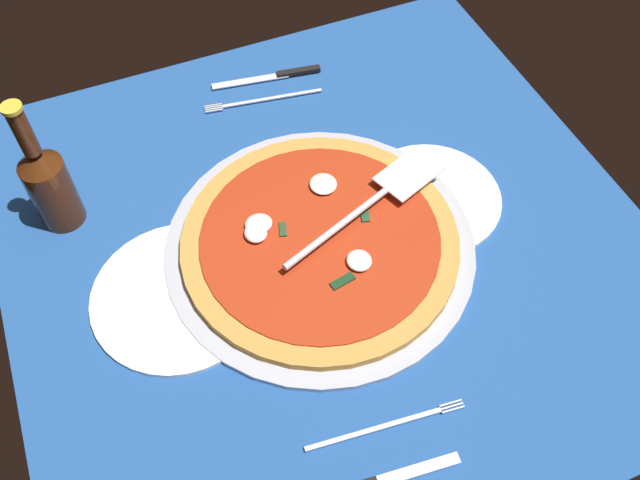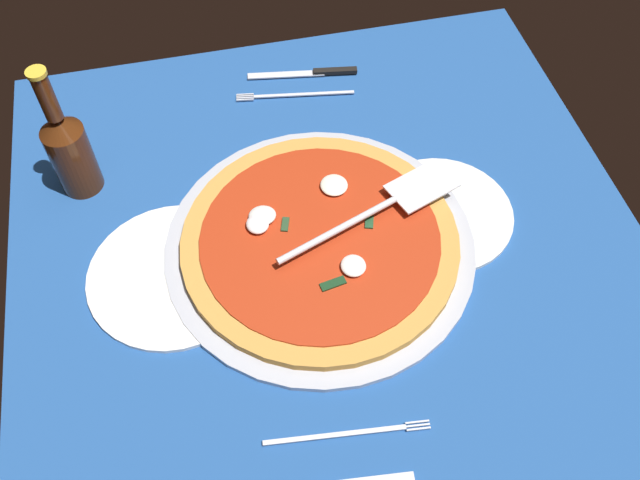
# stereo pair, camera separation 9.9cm
# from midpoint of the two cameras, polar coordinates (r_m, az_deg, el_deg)

# --- Properties ---
(ground_plane) EXTENTS (0.92, 0.92, 0.01)m
(ground_plane) POSITION_cam_midpoint_polar(r_m,az_deg,el_deg) (1.02, -2.22, -0.34)
(ground_plane) COLOR #214D91
(checker_pattern) EXTENTS (0.92, 0.92, 0.00)m
(checker_pattern) POSITION_cam_midpoint_polar(r_m,az_deg,el_deg) (1.02, -2.22, -0.19)
(checker_pattern) COLOR white
(checker_pattern) RESTS_ON ground_plane
(pizza_pan) EXTENTS (0.45, 0.45, 0.01)m
(pizza_pan) POSITION_cam_midpoint_polar(r_m,az_deg,el_deg) (1.00, -2.82, -0.73)
(pizza_pan) COLOR #B0B5C2
(pizza_pan) RESTS_ON ground_plane
(dinner_plate_left) EXTENTS (0.22, 0.22, 0.01)m
(dinner_plate_left) POSITION_cam_midpoint_polar(r_m,az_deg,el_deg) (1.07, 6.51, 3.29)
(dinner_plate_left) COLOR white
(dinner_plate_left) RESTS_ON ground_plane
(dinner_plate_right) EXTENTS (0.24, 0.24, 0.01)m
(dinner_plate_right) POSITION_cam_midpoint_polar(r_m,az_deg,el_deg) (0.99, -14.43, -4.71)
(dinner_plate_right) COLOR white
(dinner_plate_right) RESTS_ON ground_plane
(pizza) EXTENTS (0.40, 0.40, 0.03)m
(pizza) POSITION_cam_midpoint_polar(r_m,az_deg,el_deg) (0.99, -2.89, -0.23)
(pizza) COLOR #C88D3D
(pizza) RESTS_ON pizza_pan
(pizza_server) EXTENTS (0.29, 0.14, 0.01)m
(pizza_server) POSITION_cam_midpoint_polar(r_m,az_deg,el_deg) (1.01, 1.62, 3.10)
(pizza_server) COLOR silver
(pizza_server) RESTS_ON pizza
(place_setting_near) EXTENTS (0.22, 0.15, 0.01)m
(place_setting_near) POSITION_cam_midpoint_polar(r_m,az_deg,el_deg) (1.24, -6.48, 12.18)
(place_setting_near) COLOR white
(place_setting_near) RESTS_ON ground_plane
(place_setting_far) EXTENTS (0.22, 0.16, 0.01)m
(place_setting_far) POSITION_cam_midpoint_polar(r_m,az_deg,el_deg) (0.87, 1.72, -17.65)
(place_setting_far) COLOR white
(place_setting_far) RESTS_ON ground_plane
(beer_bottle) EXTENTS (0.06, 0.06, 0.23)m
(beer_bottle) POSITION_cam_midpoint_polar(r_m,az_deg,el_deg) (1.07, -24.05, 4.15)
(beer_bottle) COLOR #49210C
(beer_bottle) RESTS_ON ground_plane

